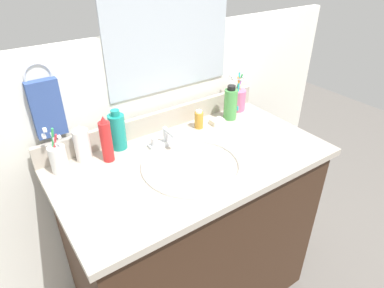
% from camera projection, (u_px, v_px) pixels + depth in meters
% --- Properties ---
extents(vanity_cabinet, '(1.05, 0.55, 0.84)m').
position_uv_depth(vanity_cabinet, '(194.00, 237.00, 1.59)').
color(vanity_cabinet, '#382316').
rests_on(vanity_cabinet, ground_plane).
extents(countertop, '(1.09, 0.60, 0.03)m').
position_uv_depth(countertop, '(194.00, 161.00, 1.36)').
color(countertop, '#B2A899').
rests_on(countertop, vanity_cabinet).
extents(backsplash, '(1.09, 0.02, 0.09)m').
position_uv_depth(backsplash, '(158.00, 121.00, 1.53)').
color(backsplash, '#B2A899').
rests_on(backsplash, countertop).
extents(back_wall, '(2.19, 0.04, 1.30)m').
position_uv_depth(back_wall, '(155.00, 162.00, 1.71)').
color(back_wall, white).
rests_on(back_wall, ground_plane).
extents(mirror_panel, '(0.60, 0.01, 0.56)m').
position_uv_depth(mirror_panel, '(169.00, 24.00, 1.39)').
color(mirror_panel, '#B2BCC6').
extents(towel_ring, '(0.10, 0.01, 0.10)m').
position_uv_depth(towel_ring, '(38.00, 76.00, 1.19)').
color(towel_ring, silver).
extents(hand_towel, '(0.11, 0.04, 0.22)m').
position_uv_depth(hand_towel, '(47.00, 109.00, 1.24)').
color(hand_towel, '#334C8C').
extents(sink_basin, '(0.40, 0.40, 0.11)m').
position_uv_depth(sink_basin, '(193.00, 172.00, 1.32)').
color(sink_basin, white).
rests_on(sink_basin, countertop).
extents(faucet, '(0.16, 0.10, 0.08)m').
position_uv_depth(faucet, '(167.00, 139.00, 1.43)').
color(faucet, silver).
rests_on(faucet, countertop).
extents(bottle_mouthwash_teal, '(0.07, 0.07, 0.17)m').
position_uv_depth(bottle_mouthwash_teal, '(117.00, 131.00, 1.38)').
color(bottle_mouthwash_teal, teal).
rests_on(bottle_mouthwash_teal, countertop).
extents(bottle_oil_amber, '(0.04, 0.04, 0.09)m').
position_uv_depth(bottle_oil_amber, '(199.00, 120.00, 1.55)').
color(bottle_oil_amber, gold).
rests_on(bottle_oil_amber, countertop).
extents(bottle_toner_green, '(0.06, 0.06, 0.17)m').
position_uv_depth(bottle_toner_green, '(231.00, 104.00, 1.61)').
color(bottle_toner_green, '#4C9E4C').
rests_on(bottle_toner_green, countertop).
extents(bottle_lotion_white, '(0.06, 0.06, 0.15)m').
position_uv_depth(bottle_lotion_white, '(82.00, 145.00, 1.31)').
color(bottle_lotion_white, white).
rests_on(bottle_lotion_white, countertop).
extents(bottle_spray_red, '(0.04, 0.04, 0.19)m').
position_uv_depth(bottle_spray_red, '(106.00, 140.00, 1.29)').
color(bottle_spray_red, red).
rests_on(bottle_spray_red, countertop).
extents(cup_pink, '(0.09, 0.08, 0.20)m').
position_uv_depth(cup_pink, '(238.00, 99.00, 1.71)').
color(cup_pink, '#D16693').
rests_on(cup_pink, countertop).
extents(cup_white_ceramic, '(0.06, 0.07, 0.19)m').
position_uv_depth(cup_white_ceramic, '(58.00, 159.00, 1.25)').
color(cup_white_ceramic, white).
rests_on(cup_white_ceramic, countertop).
extents(soap_bar, '(0.06, 0.04, 0.02)m').
position_uv_depth(soap_bar, '(217.00, 121.00, 1.60)').
color(soap_bar, white).
rests_on(soap_bar, countertop).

